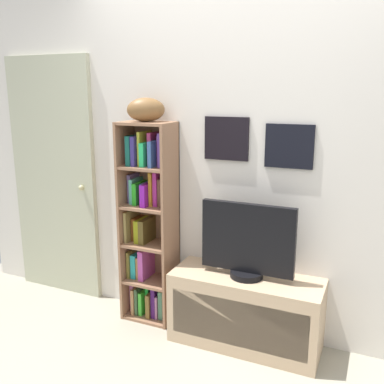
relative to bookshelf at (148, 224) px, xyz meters
name	(u,v)px	position (x,y,z in m)	size (l,w,h in m)	color
back_wall	(245,154)	(0.70, 0.13, 0.55)	(4.80, 0.08, 2.59)	silver
bookshelf	(148,224)	(0.00, 0.00, 0.00)	(0.39, 0.26, 1.51)	#8E6449
football	(146,110)	(0.02, -0.03, 0.85)	(0.26, 0.17, 0.17)	brown
tv_stand	(245,311)	(0.80, -0.09, -0.49)	(1.02, 0.38, 0.50)	tan
television	(247,242)	(0.80, -0.09, 0.01)	(0.63, 0.22, 0.51)	black
door	(54,179)	(-0.95, 0.08, 0.25)	(0.82, 0.09, 1.99)	#AEB194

